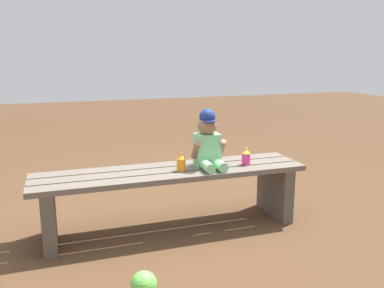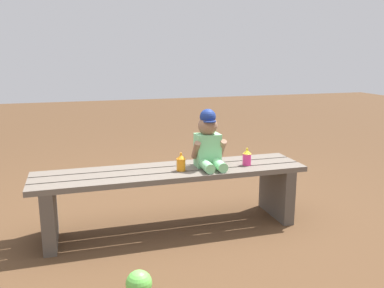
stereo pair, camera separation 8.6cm
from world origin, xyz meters
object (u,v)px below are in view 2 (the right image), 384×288
Objects in this scene: sippy_cup_left at (181,162)px; child_figure at (208,142)px; park_bench at (172,187)px; toy_ball at (139,283)px; sippy_cup_right at (247,157)px.

child_figure is at bearing 11.42° from sippy_cup_left.
toy_ball is at bearing -115.46° from park_bench.
sippy_cup_left is 0.48m from sippy_cup_right.
sippy_cup_right is 1.21m from toy_ball.
sippy_cup_right is at bearing 38.07° from toy_ball.
child_figure is at bearing 50.14° from toy_ball.
sippy_cup_right is 0.92× the size of toy_ball.
sippy_cup_left is at bearing -168.58° from child_figure.
child_figure reaches higher than toy_ball.
sippy_cup_left and sippy_cup_right have the same top height.
child_figure is (0.26, -0.01, 0.30)m from park_bench.
toy_ball is at bearing -120.41° from sippy_cup_left.
sippy_cup_left reaches higher than park_bench.
child_figure is 0.24m from sippy_cup_left.
child_figure reaches higher than park_bench.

